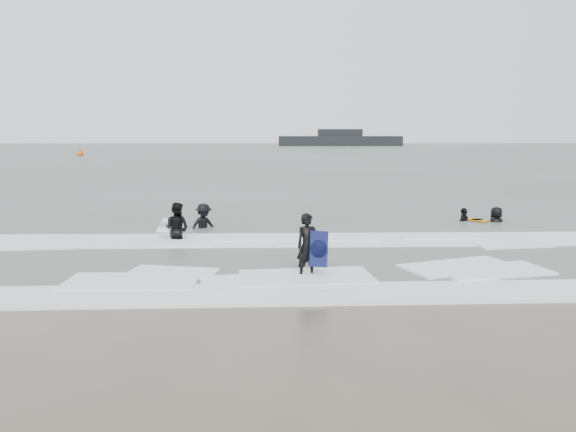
{
  "coord_description": "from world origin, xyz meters",
  "views": [
    {
      "loc": [
        -0.53,
        -13.8,
        3.98
      ],
      "look_at": [
        0.0,
        5.0,
        1.1
      ],
      "focal_mm": 35.0,
      "sensor_mm": 36.0,
      "label": 1
    }
  ],
  "objects_px": {
    "surfer_centre": "(308,277)",
    "buoy": "(80,153)",
    "surfer_right_near": "(464,222)",
    "surfer_breaker": "(204,229)",
    "surfer_right_far": "(496,223)",
    "vessel_horizon": "(340,140)",
    "surfer_wading": "(177,241)"
  },
  "relations": [
    {
      "from": "surfer_centre",
      "to": "surfer_wading",
      "type": "bearing_deg",
      "value": 110.15
    },
    {
      "from": "surfer_right_near",
      "to": "surfer_right_far",
      "type": "height_order",
      "value": "surfer_right_far"
    },
    {
      "from": "surfer_centre",
      "to": "buoy",
      "type": "relative_size",
      "value": 1.08
    },
    {
      "from": "surfer_centre",
      "to": "surfer_right_far",
      "type": "distance_m",
      "value": 12.46
    },
    {
      "from": "surfer_centre",
      "to": "surfer_right_near",
      "type": "bearing_deg",
      "value": 31.08
    },
    {
      "from": "surfer_wading",
      "to": "surfer_right_near",
      "type": "bearing_deg",
      "value": -140.8
    },
    {
      "from": "surfer_wading",
      "to": "vessel_horizon",
      "type": "relative_size",
      "value": 0.06
    },
    {
      "from": "surfer_right_near",
      "to": "buoy",
      "type": "xyz_separation_m",
      "value": [
        -38.35,
        64.55,
        0.42
      ]
    },
    {
      "from": "surfer_right_near",
      "to": "vessel_horizon",
      "type": "height_order",
      "value": "vessel_horizon"
    },
    {
      "from": "surfer_breaker",
      "to": "buoy",
      "type": "distance_m",
      "value": 71.52
    },
    {
      "from": "surfer_breaker",
      "to": "surfer_right_far",
      "type": "bearing_deg",
      "value": -29.4
    },
    {
      "from": "surfer_right_far",
      "to": "buoy",
      "type": "xyz_separation_m",
      "value": [
        -39.63,
        64.91,
        0.42
      ]
    },
    {
      "from": "surfer_wading",
      "to": "buoy",
      "type": "distance_m",
      "value": 73.47
    },
    {
      "from": "vessel_horizon",
      "to": "buoy",
      "type": "bearing_deg",
      "value": -130.3
    },
    {
      "from": "surfer_right_near",
      "to": "buoy",
      "type": "bearing_deg",
      "value": -107.67
    },
    {
      "from": "surfer_right_far",
      "to": "vessel_horizon",
      "type": "bearing_deg",
      "value": -105.71
    },
    {
      "from": "surfer_right_far",
      "to": "surfer_centre",
      "type": "bearing_deg",
      "value": 33.3
    },
    {
      "from": "surfer_centre",
      "to": "vessel_horizon",
      "type": "bearing_deg",
      "value": 62.82
    },
    {
      "from": "surfer_right_near",
      "to": "vessel_horizon",
      "type": "xyz_separation_m",
      "value": [
        8.92,
        120.28,
        1.58
      ]
    },
    {
      "from": "surfer_right_near",
      "to": "surfer_centre",
      "type": "bearing_deg",
      "value": 2.66
    },
    {
      "from": "surfer_right_near",
      "to": "vessel_horizon",
      "type": "relative_size",
      "value": 0.06
    },
    {
      "from": "surfer_wading",
      "to": "surfer_right_near",
      "type": "height_order",
      "value": "surfer_wading"
    },
    {
      "from": "surfer_right_far",
      "to": "surfer_right_near",
      "type": "bearing_deg",
      "value": -28.09
    },
    {
      "from": "surfer_centre",
      "to": "buoy",
      "type": "height_order",
      "value": "buoy"
    },
    {
      "from": "surfer_wading",
      "to": "surfer_right_near",
      "type": "relative_size",
      "value": 1.11
    },
    {
      "from": "surfer_centre",
      "to": "surfer_right_far",
      "type": "bearing_deg",
      "value": 25.42
    },
    {
      "from": "surfer_breaker",
      "to": "surfer_centre",
      "type": "bearing_deg",
      "value": -98.96
    },
    {
      "from": "surfer_centre",
      "to": "surfer_breaker",
      "type": "height_order",
      "value": "surfer_breaker"
    },
    {
      "from": "surfer_centre",
      "to": "buoy",
      "type": "xyz_separation_m",
      "value": [
        -30.88,
        73.78,
        0.42
      ]
    },
    {
      "from": "surfer_right_near",
      "to": "surfer_right_far",
      "type": "xyz_separation_m",
      "value": [
        1.28,
        -0.37,
        0.0
      ]
    },
    {
      "from": "surfer_wading",
      "to": "buoy",
      "type": "bearing_deg",
      "value": -48.24
    },
    {
      "from": "buoy",
      "to": "surfer_wading",
      "type": "bearing_deg",
      "value": -68.89
    }
  ]
}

